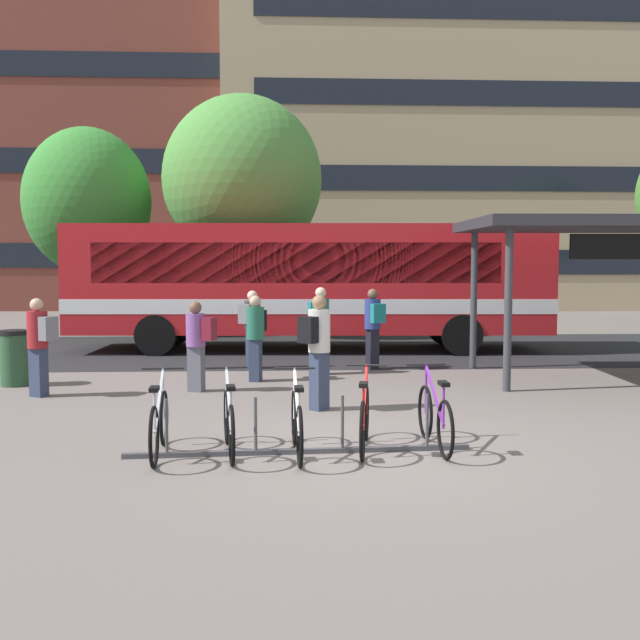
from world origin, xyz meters
name	(u,v)px	position (x,y,z in m)	size (l,w,h in m)	color
ground	(360,450)	(0.00, 0.00, 0.00)	(200.00, 200.00, 0.00)	#6B605B
bus_lane_asphalt	(319,350)	(0.00, 10.21, 0.00)	(80.00, 7.20, 0.01)	#232326
city_bus	(312,281)	(-0.19, 10.21, 1.78)	(12.13, 3.13, 3.20)	red
bike_rack	(299,446)	(-0.74, -0.12, 0.09)	(4.18, 0.31, 0.70)	#47474C
parked_bicycle_silver_0	(159,424)	(-2.40, -0.15, 0.38)	(0.52, 1.72, 0.99)	black
parked_bicycle_silver_1	(229,423)	(-1.58, -0.11, 0.38)	(0.52, 1.72, 0.99)	black
parked_bicycle_white_2	(297,424)	(-0.77, -0.21, 0.38)	(0.52, 1.72, 0.99)	black
parked_bicycle_red_3	(365,419)	(0.06, 0.02, 0.38)	(0.52, 1.71, 0.99)	black
parked_bicycle_purple_4	(435,418)	(0.93, 0.04, 0.38)	(0.52, 1.72, 0.99)	black
transit_shelter	(637,229)	(5.89, 5.20, 2.92)	(6.57, 3.83, 3.11)	#38383D
commuter_black_pack_0	(256,332)	(-1.45, 5.31, 0.95)	(0.42, 0.58, 1.65)	#2D3851
commuter_grey_pack_1	(39,340)	(-5.07, 3.85, 0.97)	(0.61, 0.53, 1.68)	#2D3851
commuter_maroon_pack_2	(198,340)	(-2.44, 4.21, 0.92)	(0.59, 0.46, 1.60)	#565660
commuter_black_pack_3	(318,344)	(-0.40, 2.47, 1.03)	(0.58, 0.59, 1.79)	#2D3851
commuter_grey_pack_4	(252,324)	(-1.60, 6.95, 0.97)	(0.53, 0.61, 1.67)	#2D3851
commuter_teal_pack_5	(373,323)	(0.98, 6.73, 0.99)	(0.46, 0.59, 1.71)	black
commuter_teal_pack_6	(320,324)	(-0.18, 6.12, 1.03)	(0.48, 0.60, 1.77)	#47382D
trash_bin	(15,358)	(-5.90, 5.02, 0.52)	(0.55, 0.55, 1.03)	#284C2D
street_tree_0	(87,201)	(-6.97, 14.65, 4.13)	(3.88, 3.88, 6.39)	brown
street_tree_2	(242,180)	(-2.15, 14.11, 4.76)	(4.84, 4.84, 7.31)	brown
building_left_wing	(70,142)	(-11.95, 30.94, 8.41)	(21.45, 11.57, 16.82)	brown
building_right_wing	(462,58)	(8.55, 30.83, 12.90)	(24.30, 13.95, 25.80)	tan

